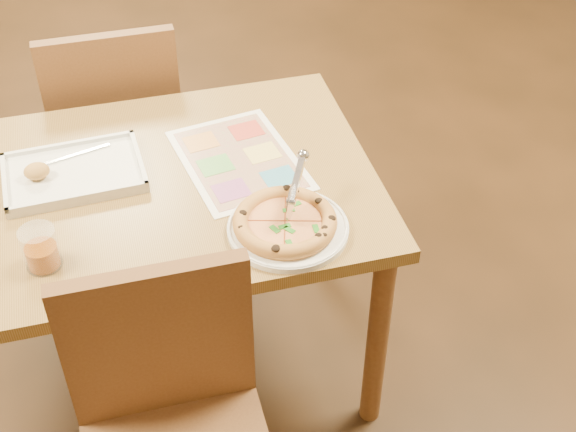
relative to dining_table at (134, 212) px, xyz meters
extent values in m
plane|color=black|center=(0.00, 0.00, -0.63)|extent=(7.00, 7.00, 0.00)
cube|color=olive|center=(0.00, 0.00, 0.07)|extent=(1.30, 0.85, 0.04)
cylinder|color=brown|center=(0.59, -0.36, -0.29)|extent=(0.06, 0.06, 0.68)
cylinder|color=brown|center=(0.59, 0.36, -0.29)|extent=(0.06, 0.06, 0.68)
cube|color=brown|center=(0.00, -0.51, 0.04)|extent=(0.42, 0.04, 0.45)
cube|color=brown|center=(0.00, 0.70, -0.18)|extent=(0.42, 0.42, 0.04)
cube|color=brown|center=(0.00, 0.51, 0.04)|extent=(0.42, 0.04, 0.45)
cylinder|color=white|center=(0.36, -0.27, 0.09)|extent=(0.34, 0.34, 0.02)
cylinder|color=#C37C42|center=(0.35, -0.27, 0.11)|extent=(0.25, 0.25, 0.01)
cylinder|color=#D9C176|center=(0.35, -0.27, 0.12)|extent=(0.21, 0.21, 0.01)
torus|color=#C37C42|center=(0.35, -0.27, 0.12)|extent=(0.26, 0.26, 0.04)
cylinder|color=silver|center=(0.37, -0.26, 0.16)|extent=(0.05, 0.08, 0.09)
cube|color=silver|center=(0.40, -0.20, 0.19)|extent=(0.08, 0.13, 0.07)
cube|color=silver|center=(-0.14, 0.08, 0.10)|extent=(0.38, 0.27, 0.02)
cube|color=silver|center=(-0.14, 0.08, 0.11)|extent=(0.18, 0.06, 0.00)
ellipsoid|color=#BF9044|center=(-0.23, 0.08, 0.13)|extent=(0.07, 0.05, 0.04)
cylinder|color=#89400A|center=(-0.23, -0.24, 0.12)|extent=(0.08, 0.08, 0.06)
cylinder|color=white|center=(-0.23, -0.24, 0.14)|extent=(0.09, 0.09, 0.11)
cube|color=white|center=(0.30, 0.04, 0.09)|extent=(0.36, 0.46, 0.00)
camera|label=1|loc=(-0.02, -1.69, 1.42)|focal=50.00mm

